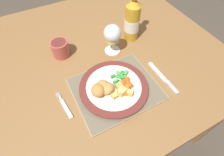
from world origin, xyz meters
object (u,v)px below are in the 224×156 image
object	(u,v)px
dining_table	(83,69)
fork	(65,107)
table_knife	(165,80)
wine_glass	(112,35)
dinner_plate	(114,87)
drinking_cup	(60,48)
bottle	(132,19)

from	to	relation	value
dining_table	fork	world-z (taller)	fork
table_knife	wine_glass	distance (m)	0.30
dining_table	wine_glass	xyz separation A→B (m)	(0.15, -0.03, 0.18)
dinner_plate	drinking_cup	xyz separation A→B (m)	(-0.12, 0.29, 0.02)
table_knife	dining_table	bearing A→B (deg)	132.56
dinner_plate	fork	size ratio (longest dim) A/B	2.10
fork	wine_glass	bearing A→B (deg)	32.02
fork	bottle	xyz separation A→B (m)	(0.43, 0.23, 0.10)
dining_table	table_knife	size ratio (longest dim) A/B	7.05
dining_table	table_knife	distance (m)	0.40
dining_table	bottle	xyz separation A→B (m)	(0.28, 0.02, 0.19)
dinner_plate	fork	distance (m)	0.20
wine_glass	dinner_plate	bearing A→B (deg)	-116.35
table_knife	wine_glass	bearing A→B (deg)	113.35
dinner_plate	wine_glass	xyz separation A→B (m)	(0.10, 0.20, 0.08)
dining_table	bottle	distance (m)	0.34
table_knife	wine_glass	size ratio (longest dim) A/B	1.32
fork	wine_glass	xyz separation A→B (m)	(0.30, 0.19, 0.09)
dining_table	table_knife	xyz separation A→B (m)	(0.27, -0.29, 0.08)
wine_glass	bottle	xyz separation A→B (m)	(0.13, 0.04, 0.01)
table_knife	fork	bearing A→B (deg)	169.72
drinking_cup	table_knife	bearing A→B (deg)	-46.23
dinner_plate	bottle	world-z (taller)	bottle
wine_glass	drinking_cup	world-z (taller)	wine_glass
dinner_plate	dining_table	bearing A→B (deg)	102.71
dining_table	bottle	bearing A→B (deg)	3.76
bottle	drinking_cup	size ratio (longest dim) A/B	3.60
fork	dinner_plate	bearing A→B (deg)	-4.32
dining_table	drinking_cup	size ratio (longest dim) A/B	16.57
dinner_plate	table_knife	size ratio (longest dim) A/B	1.44
table_knife	bottle	size ratio (longest dim) A/B	0.65
fork	table_knife	xyz separation A→B (m)	(0.41, -0.07, 0.00)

